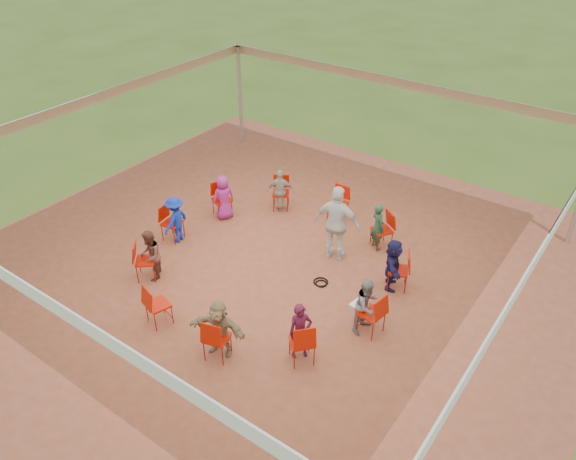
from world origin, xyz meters
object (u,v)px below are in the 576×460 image
Objects in this scene: chair_8 at (158,305)px; person_seated_0 at (367,305)px; chair_2 at (382,230)px; chair_5 at (222,200)px; chair_6 at (172,223)px; person_seated_3 at (281,191)px; person_seated_8 at (300,331)px; person_seated_1 at (393,264)px; chair_10 at (302,342)px; chair_4 at (281,193)px; cable_coil at (321,283)px; person_seated_7 at (219,328)px; person_seated_4 at (223,197)px; chair_9 at (217,338)px; laptop at (360,302)px; standing_person at (337,224)px; person_seated_6 at (150,255)px; chair_7 at (146,261)px; person_seated_5 at (176,220)px; chair_0 at (372,314)px; person_seated_2 at (378,226)px; chair_3 at (338,204)px; chair_1 at (398,270)px.

chair_8 is 0.78× the size of person_seated_0.
chair_2 is at bearing 30.70° from person_seated_0.
chair_5 is 1.00× the size of chair_6.
person_seated_3 is at bearing 65.45° from person_seated_0.
chair_6 is at bearing 115.14° from person_seated_8.
chair_10 is at bearing 149.30° from person_seated_1.
chair_4 is 2.25× the size of cable_coil.
chair_10 is 0.78× the size of person_seated_7.
person_seated_1 is 4.69m from person_seated_4.
chair_2 and chair_9 have the same top height.
person_seated_1 is at bearing 9.90° from laptop.
standing_person is at bearing 104.36° from cable_coil.
person_seated_1 reaches higher than cable_coil.
person_seated_4 and person_seated_6 have the same top height.
chair_7 is 4.80m from person_seated_0.
chair_4 is 0.78× the size of person_seated_5.
chair_6 is 0.78× the size of person_seated_0.
chair_10 is 0.78× the size of person_seated_4.
chair_9 is at bearing -97.30° from cable_coil.
person_seated_4 is (-3.81, -1.16, 0.14)m from chair_2.
chair_6 is (-5.34, 0.05, 0.00)m from chair_0.
person_seated_4 is at bearing 82.01° from chair_0.
person_seated_5 is (-4.57, 1.44, 0.14)m from chair_10.
standing_person is (0.11, 3.87, 0.46)m from chair_9.
person_seated_2 is at bearing 129.78° from chair_5.
chair_9 is at bearing 64.86° from person_seated_4.
person_seated_3 is at bearing 64.58° from laptop.
person_seated_6 is at bearing 129.78° from chair_10.
chair_9 is at bearing 98.18° from chair_3.
chair_2 is 1.52m from chair_3.
person_seated_4 reaches higher than chair_4.
person_seated_3 is (-1.40, -0.52, 0.14)m from chair_3.
chair_2 reaches higher than cable_coil.
standing_person reaches higher than person_seated_4.
person_seated_5 is at bearing 20.80° from chair_5.
chair_8 is at bearing 64.86° from person_seated_3.
chair_7 is 3.99m from person_seated_8.
chair_0 is 0.78× the size of person_seated_8.
chair_6 is 4.80m from person_seated_8.
person_seated_1 is 3.89m from person_seated_3.
chair_9 is at bearing 47.96° from person_seated_5.
chair_6 and chair_10 have the same top height.
person_seated_4 reaches higher than chair_1.
cable_coil is (2.47, -1.91, -0.56)m from person_seated_3.
person_seated_3 is 2.79m from person_seated_5.
person_seated_5 is at bearing 32.73° from person_seated_3.
person_seated_7 is at bearing 20.80° from chair_8.
chair_5 is 2.72× the size of laptop.
person_seated_0 is at bearing 97.99° from chair_5.
chair_7 is 0.78× the size of person_seated_7.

